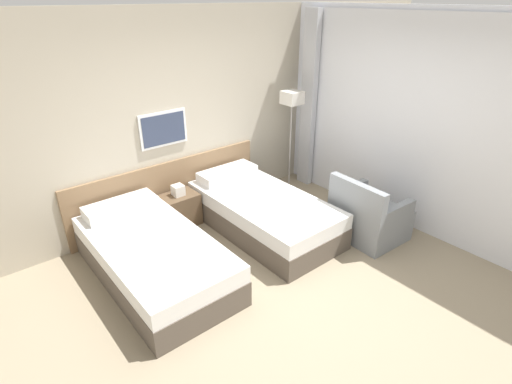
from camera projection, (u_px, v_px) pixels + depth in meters
The scene contains 8 objects.
ground_plane at pixel (297, 289), 4.22m from camera, with size 16.00×16.00×0.00m, color gray.
wall_headboard at pixel (179, 123), 5.18m from camera, with size 10.00×0.10×2.70m.
wall_window at pixel (429, 129), 4.81m from camera, with size 0.21×4.71×2.70m.
bed_near_door at pixel (153, 257), 4.32m from camera, with size 1.04×2.04×0.61m.
bed_near_window at pixel (262, 212), 5.20m from camera, with size 1.04×2.04×0.61m.
nightstand at pixel (180, 209), 5.31m from camera, with size 0.48×0.35×0.58m.
floor_lamp at pixel (292, 108), 5.80m from camera, with size 0.26×0.26×1.56m.
armchair at pixel (368, 218), 5.03m from camera, with size 0.76×0.84×0.83m.
Camera 1 is at (-2.45, -2.29, 2.79)m, focal length 28.00 mm.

